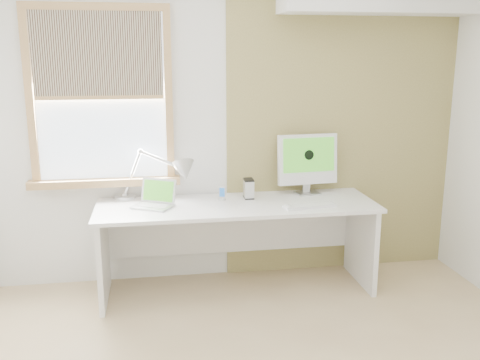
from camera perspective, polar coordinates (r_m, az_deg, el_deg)
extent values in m
cube|color=white|center=(4.44, -1.49, 5.84)|extent=(4.00, 0.02, 2.60)
cube|color=white|center=(1.18, 23.66, -16.75)|extent=(4.00, 0.02, 2.60)
cube|color=olive|center=(4.66, 10.88, 5.96)|extent=(2.00, 0.02, 2.60)
cube|color=#A97E4A|center=(4.44, -21.63, 8.17)|extent=(0.06, 0.06, 1.42)
cube|color=#A97E4A|center=(4.34, -7.67, 8.87)|extent=(0.06, 0.06, 1.42)
cube|color=#A97E4A|center=(4.36, -15.27, 17.51)|extent=(1.00, 0.06, 0.06)
cube|color=#A97E4A|center=(4.44, -14.24, -0.22)|extent=(1.20, 0.14, 0.06)
cube|color=#D1E2F9|center=(4.37, -14.71, 8.59)|extent=(1.00, 0.01, 1.30)
cube|color=beige|center=(4.32, -15.02, 12.85)|extent=(0.98, 0.02, 0.65)
cube|color=#A97E4A|center=(4.33, -14.76, 8.55)|extent=(0.98, 0.03, 0.03)
cube|color=white|center=(4.20, -0.32, -2.76)|extent=(2.20, 0.70, 0.03)
cube|color=white|center=(4.28, -14.46, -8.00)|extent=(0.04, 0.64, 0.70)
cube|color=white|center=(4.58, 12.86, -6.50)|extent=(0.04, 0.64, 0.70)
cube|color=white|center=(4.58, -0.94, -4.87)|extent=(2.08, 0.02, 0.48)
cylinder|color=#B3B6B8|center=(4.45, -12.26, -1.78)|extent=(0.21, 0.21, 0.02)
sphere|color=#B3B6B8|center=(4.44, -12.28, -1.55)|extent=(0.06, 0.06, 0.05)
cylinder|color=#B3B6B8|center=(4.38, -11.47, 0.71)|extent=(0.17, 0.06, 0.37)
sphere|color=#B3B6B8|center=(4.33, -10.64, 3.03)|extent=(0.05, 0.05, 0.04)
cylinder|color=#B3B6B8|center=(4.29, -8.54, 2.20)|extent=(0.32, 0.14, 0.14)
sphere|color=#B3B6B8|center=(4.25, -6.41, 1.35)|extent=(0.05, 0.05, 0.04)
cone|color=#B3B6B8|center=(4.25, -5.99, 0.95)|extent=(0.23, 0.27, 0.22)
cube|color=#B3B6B8|center=(4.14, -9.35, -2.82)|extent=(0.35, 0.32, 0.02)
cube|color=#B2B5B7|center=(4.14, -9.35, -2.70)|extent=(0.28, 0.23, 0.00)
cube|color=#B3B6B8|center=(4.20, -8.72, -1.13)|extent=(0.28, 0.20, 0.19)
cube|color=#3C9022|center=(4.20, -8.76, -1.15)|extent=(0.24, 0.16, 0.15)
cylinder|color=#B3B6B8|center=(4.29, -1.93, -2.06)|extent=(0.08, 0.08, 0.02)
cube|color=#B3B6B8|center=(4.28, -1.94, -1.30)|extent=(0.05, 0.02, 0.10)
cube|color=#194C99|center=(4.27, -1.94, -1.32)|extent=(0.04, 0.01, 0.07)
cube|color=#B3B6B8|center=(4.34, 0.93, -0.93)|extent=(0.08, 0.12, 0.16)
cube|color=black|center=(4.32, 0.93, 0.03)|extent=(0.08, 0.12, 0.01)
cube|color=black|center=(4.36, 0.93, -1.86)|extent=(0.08, 0.12, 0.01)
cube|color=#B3B6B8|center=(4.53, 7.25, -1.38)|extent=(0.20, 0.18, 0.01)
cube|color=#B3B6B8|center=(4.54, 7.13, -0.21)|extent=(0.06, 0.03, 0.17)
cube|color=white|center=(4.49, 7.26, 2.23)|extent=(0.52, 0.14, 0.42)
cube|color=#3C9022|center=(4.45, 7.41, 2.69)|extent=(0.45, 0.07, 0.28)
cylinder|color=black|center=(4.45, 7.43, 2.68)|extent=(0.08, 0.02, 0.08)
cube|color=white|center=(4.14, 7.51, -2.77)|extent=(0.43, 0.18, 0.02)
cube|color=white|center=(4.14, 7.52, -2.65)|extent=(0.40, 0.15, 0.00)
ellipsoid|color=white|center=(4.08, 5.23, -2.87)|extent=(0.08, 0.10, 0.03)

